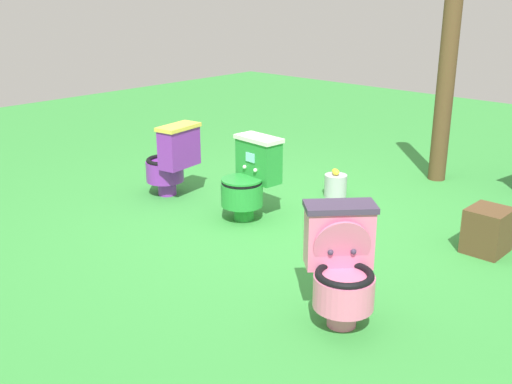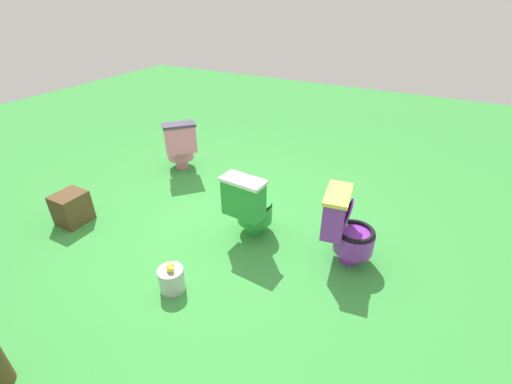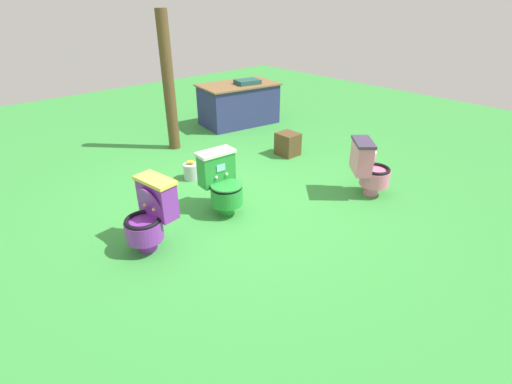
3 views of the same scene
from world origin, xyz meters
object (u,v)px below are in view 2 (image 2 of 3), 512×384
at_px(small_crate, 72,208).
at_px(lemon_bucket, 172,279).
at_px(toilet_purple, 346,227).
at_px(toilet_pink, 180,145).
at_px(toilet_green, 250,206).

bearing_deg(small_crate, lemon_bucket, 170.34).
bearing_deg(toilet_purple, small_crate, -82.61).
xyz_separation_m(small_crate, lemon_bucket, (-1.64, 0.28, -0.06)).
relative_size(toilet_pink, toilet_green, 1.00).
relative_size(toilet_green, lemon_bucket, 2.63).
height_order(toilet_purple, lemon_bucket, toilet_purple).
xyz_separation_m(toilet_purple, toilet_pink, (2.58, -0.81, 0.00)).
xyz_separation_m(toilet_green, small_crate, (1.86, 0.71, -0.19)).
xyz_separation_m(toilet_green, lemon_bucket, (0.22, 0.99, -0.25)).
height_order(toilet_purple, toilet_green, same).
xyz_separation_m(toilet_pink, lemon_bucket, (-1.39, 1.89, -0.26)).
height_order(toilet_green, lemon_bucket, toilet_green).
bearing_deg(lemon_bucket, toilet_purple, -137.62).
relative_size(toilet_purple, lemon_bucket, 2.63).
xyz_separation_m(toilet_purple, small_crate, (2.82, 0.80, -0.20)).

